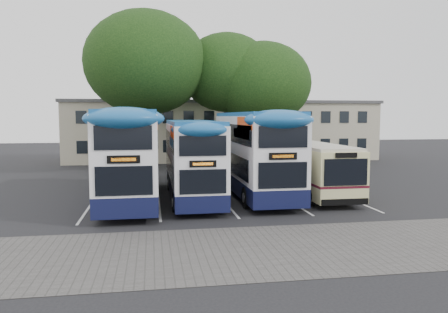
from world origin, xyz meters
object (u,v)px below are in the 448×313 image
object	(u,v)px
tree_right	(263,83)
bus_dd_left	(130,151)
tree_left	(146,63)
tree_mid	(227,73)
bus_single	(308,165)
lamp_post	(298,111)
bus_dd_mid	(192,156)
bus_dd_right	(253,150)

from	to	relation	value
tree_right	bus_dd_left	world-z (taller)	tree_right
tree_right	tree_left	bearing A→B (deg)	179.60
tree_mid	bus_single	xyz separation A→B (m)	(2.77, -12.54, -6.58)
bus_single	lamp_post	bearing A→B (deg)	73.32
bus_dd_left	bus_dd_mid	distance (m)	3.35
bus_dd_right	bus_single	bearing A→B (deg)	-1.36
tree_left	bus_dd_mid	size ratio (longest dim) A/B	1.25
tree_mid	bus_dd_right	world-z (taller)	tree_mid
tree_left	bus_dd_right	size ratio (longest dim) A/B	1.13
tree_mid	bus_dd_right	distance (m)	13.69
tree_mid	bus_dd_left	bearing A→B (deg)	-119.90
tree_mid	bus_dd_mid	distance (m)	15.02
tree_right	bus_dd_left	size ratio (longest dim) A/B	0.93
tree_mid	lamp_post	bearing A→B (deg)	15.98
tree_left	tree_mid	size ratio (longest dim) A/B	1.12
tree_left	bus_dd_mid	world-z (taller)	tree_left
bus_dd_left	bus_dd_right	world-z (taller)	bus_dd_left
tree_right	bus_single	bearing A→B (deg)	-90.60
tree_mid	bus_single	world-z (taller)	tree_mid
bus_dd_left	bus_dd_right	size ratio (longest dim) A/B	1.02
bus_dd_left	bus_single	world-z (taller)	bus_dd_left
tree_left	tree_right	world-z (taller)	tree_left
lamp_post	tree_right	distance (m)	5.76
lamp_post	bus_single	xyz separation A→B (m)	(-4.37, -14.59, -3.38)
tree_right	bus_dd_left	bearing A→B (deg)	-130.94
tree_left	bus_single	world-z (taller)	tree_left
tree_mid	bus_dd_left	world-z (taller)	tree_mid
bus_single	tree_right	bearing A→B (deg)	89.40
bus_dd_right	bus_single	distance (m)	3.47
bus_dd_left	tree_right	bearing A→B (deg)	49.06
tree_right	bus_single	xyz separation A→B (m)	(-0.12, -11.44, -5.65)
tree_left	bus_dd_mid	bearing A→B (deg)	-77.96
lamp_post	bus_dd_left	size ratio (longest dim) A/B	0.77
tree_right	bus_dd_left	xyz separation A→B (m)	(-10.47, -12.07, -4.66)
lamp_post	tree_right	world-z (taller)	tree_right
bus_single	tree_left	bearing A→B (deg)	129.82
lamp_post	bus_dd_left	xyz separation A→B (m)	(-14.72, -15.22, -2.39)
lamp_post	bus_dd_mid	bearing A→B (deg)	-126.81
lamp_post	bus_dd_right	xyz separation A→B (m)	(-7.71, -14.51, -2.44)
tree_left	bus_dd_right	bearing A→B (deg)	-61.30
tree_left	tree_mid	bearing A→B (deg)	8.66
tree_mid	tree_left	bearing A→B (deg)	-171.34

